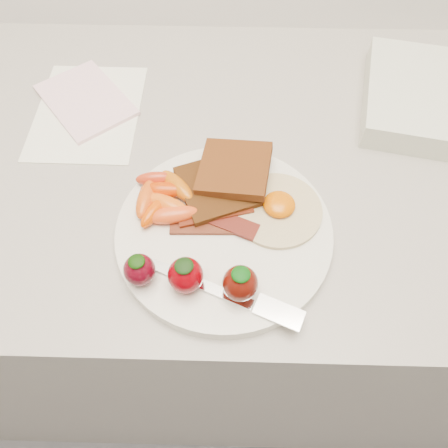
{
  "coord_description": "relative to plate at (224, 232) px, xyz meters",
  "views": [
    {
      "loc": [
        -0.0,
        1.27,
        1.38
      ],
      "look_at": [
        -0.01,
        1.56,
        0.93
      ],
      "focal_mm": 35.0,
      "sensor_mm": 36.0,
      "label": 1
    }
  ],
  "objects": [
    {
      "name": "plate",
      "position": [
        0.0,
        0.0,
        0.0
      ],
      "size": [
        0.27,
        0.27,
        0.02
      ],
      "primitive_type": "cylinder",
      "color": "silver",
      "rests_on": "counter"
    },
    {
      "name": "toast_upper",
      "position": [
        0.01,
        0.08,
        0.03
      ],
      "size": [
        0.1,
        0.1,
        0.02
      ],
      "primitive_type": "cube",
      "rotation": [
        0.0,
        -0.1,
        -0.15
      ],
      "color": "#3D2107",
      "rests_on": "toast_lower"
    },
    {
      "name": "fork",
      "position": [
        0.01,
        -0.09,
        0.01
      ],
      "size": [
        0.18,
        0.09,
        0.0
      ],
      "color": "white",
      "rests_on": "plate"
    },
    {
      "name": "strawberries",
      "position": [
        -0.03,
        -0.08,
        0.03
      ],
      "size": [
        0.15,
        0.05,
        0.05
      ],
      "color": "#4C0410",
      "rests_on": "plate"
    },
    {
      "name": "paper_sheet",
      "position": [
        -0.22,
        0.22,
        -0.01
      ],
      "size": [
        0.16,
        0.21,
        0.0
      ],
      "primitive_type": "cube",
      "rotation": [
        0.0,
        0.0,
        -0.01
      ],
      "color": "white",
      "rests_on": "counter"
    },
    {
      "name": "bacon_strips",
      "position": [
        -0.01,
        0.01,
        0.01
      ],
      "size": [
        0.11,
        0.06,
        0.01
      ],
      "color": "#450C0A",
      "rests_on": "plate"
    },
    {
      "name": "baby_carrots",
      "position": [
        -0.08,
        0.04,
        0.02
      ],
      "size": [
        0.09,
        0.1,
        0.02
      ],
      "color": "#C03200",
      "rests_on": "plate"
    },
    {
      "name": "toast_lower",
      "position": [
        -0.01,
        0.06,
        0.02
      ],
      "size": [
        0.12,
        0.12,
        0.01
      ],
      "primitive_type": "cube",
      "rotation": [
        0.0,
        0.0,
        0.38
      ],
      "color": "black",
      "rests_on": "plate"
    },
    {
      "name": "counter",
      "position": [
        0.01,
        0.14,
        -0.46
      ],
      "size": [
        2.0,
        0.6,
        0.9
      ],
      "primitive_type": "cube",
      "color": "gray",
      "rests_on": "ground"
    },
    {
      "name": "fried_egg",
      "position": [
        0.07,
        0.03,
        0.01
      ],
      "size": [
        0.12,
        0.12,
        0.02
      ],
      "color": "#F4E8C5",
      "rests_on": "plate"
    },
    {
      "name": "notepad",
      "position": [
        -0.22,
        0.24,
        -0.0
      ],
      "size": [
        0.18,
        0.19,
        0.01
      ],
      "primitive_type": "cube",
      "rotation": [
        0.0,
        0.0,
        0.68
      ],
      "color": "#FFCAD2",
      "rests_on": "paper_sheet"
    }
  ]
}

